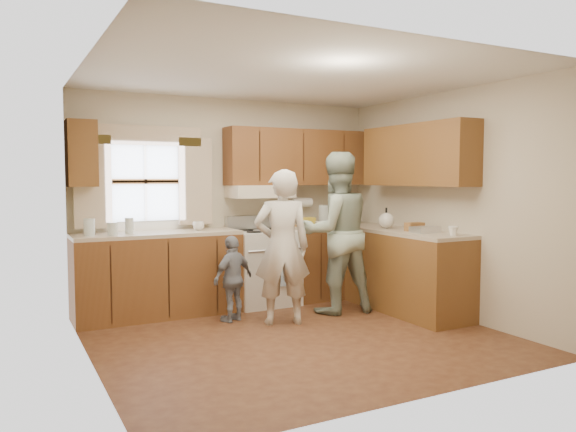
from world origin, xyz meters
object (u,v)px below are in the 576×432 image
woman_left (282,247)px  woman_right (336,233)px  stove (263,266)px  child (233,278)px

woman_left → woman_right: bearing=-148.8°
stove → child: size_ratio=1.16×
woman_left → child: size_ratio=1.76×
woman_right → child: 1.29m
child → woman_left: bearing=117.5°
woman_right → child: woman_right is taller
stove → woman_left: bearing=-103.0°
woman_left → woman_right: size_ratio=0.89×
child → stove: bearing=-160.4°
woman_left → woman_right: (0.78, 0.18, 0.10)m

